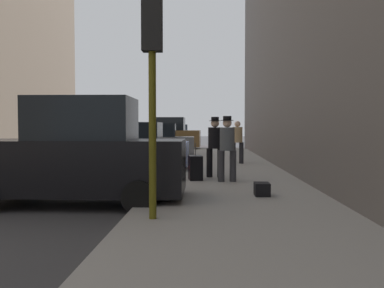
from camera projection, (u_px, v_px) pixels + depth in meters
name	position (u px, v px, depth m)	size (l,w,h in m)	color
sidewalk	(233.00, 193.00, 10.16)	(4.00, 40.00, 0.15)	gray
parked_black_suv	(76.00, 156.00, 8.93)	(4.61, 2.08, 2.25)	black
parked_blue_sedan	(129.00, 149.00, 14.91)	(4.22, 2.10, 1.79)	navy
parked_gray_coupe	(154.00, 142.00, 22.04)	(4.26, 2.18, 1.79)	slate
parked_bronze_suv	(167.00, 135.00, 28.96)	(4.65, 2.15, 2.25)	brown
parked_red_hatchback	(174.00, 136.00, 35.29)	(4.25, 2.16, 1.79)	#B2191E
fire_hydrant	(176.00, 165.00, 12.59)	(0.42, 0.22, 0.70)	red
traffic_light	(152.00, 57.00, 6.85)	(0.32, 0.32, 3.60)	#514C0F
pedestrian_with_fedora	(215.00, 144.00, 12.58)	(0.50, 0.40, 1.78)	black
pedestrian_with_beanie	(227.00, 145.00, 11.55)	(0.52, 0.44, 1.78)	#333338
pedestrian_in_tan_coat	(237.00, 140.00, 17.22)	(0.51, 0.42, 1.71)	black
rolling_suitcase	(195.00, 168.00, 11.98)	(0.44, 0.61, 1.04)	black
duffel_bag	(262.00, 189.00, 9.25)	(0.32, 0.44, 0.28)	black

